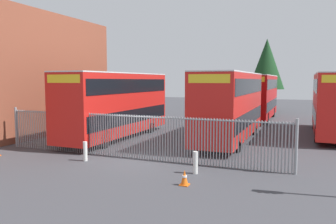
{
  "coord_description": "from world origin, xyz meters",
  "views": [
    {
      "loc": [
        7.67,
        -14.68,
        3.92
      ],
      "look_at": [
        0.0,
        4.0,
        2.0
      ],
      "focal_mm": 35.79,
      "sensor_mm": 36.0,
      "label": 1
    }
  ],
  "objects": [
    {
      "name": "double_decker_bus_behind_fence_right",
      "position": [
        9.55,
        11.56,
        2.42
      ],
      "size": [
        2.54,
        10.81,
        4.42
      ],
      "color": "red",
      "rests_on": "ground"
    },
    {
      "name": "traffic_cone_by_gate",
      "position": [
        3.6,
        -3.16,
        0.29
      ],
      "size": [
        0.34,
        0.34,
        0.59
      ],
      "color": "orange",
      "rests_on": "ground"
    },
    {
      "name": "double_decker_bus_far_back",
      "position": [
        3.44,
        19.65,
        2.42
      ],
      "size": [
        2.54,
        10.81,
        4.42
      ],
      "color": "#B70C0C",
      "rests_on": "ground"
    },
    {
      "name": "tree_tall_back",
      "position": [
        3.03,
        29.4,
        5.96
      ],
      "size": [
        4.43,
        4.43,
        9.14
      ],
      "color": "#4C3823",
      "rests_on": "ground"
    },
    {
      "name": "bollard_center_front",
      "position": [
        3.5,
        -1.5,
        0.47
      ],
      "size": [
        0.2,
        0.2,
        0.95
      ],
      "primitive_type": "cylinder",
      "color": "silver",
      "rests_on": "ground"
    },
    {
      "name": "bollard_near_left",
      "position": [
        -2.14,
        -1.4,
        0.47
      ],
      "size": [
        0.2,
        0.2,
        0.95
      ],
      "primitive_type": "cylinder",
      "color": "silver",
      "rests_on": "ground"
    },
    {
      "name": "ground_plane",
      "position": [
        0.0,
        8.0,
        0.0
      ],
      "size": [
        100.0,
        100.0,
        0.0
      ],
      "primitive_type": "plane",
      "color": "#3D3D42"
    },
    {
      "name": "double_decker_bus_behind_fence_left",
      "position": [
        3.23,
        6.83,
        2.42
      ],
      "size": [
        2.54,
        10.81,
        4.42
      ],
      "color": "red",
      "rests_on": "ground"
    },
    {
      "name": "palisade_fence",
      "position": [
        -0.32,
        0.0,
        1.18
      ],
      "size": [
        15.58,
        0.14,
        2.35
      ],
      "color": "gray",
      "rests_on": "ground"
    },
    {
      "name": "double_decker_bus_near_gate",
      "position": [
        -4.11,
        4.93,
        2.42
      ],
      "size": [
        2.54,
        10.81,
        4.42
      ],
      "color": "red",
      "rests_on": "ground"
    }
  ]
}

